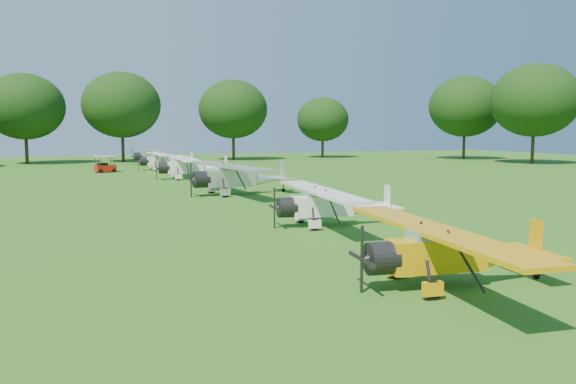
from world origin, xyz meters
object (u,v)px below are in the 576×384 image
object	(u,v)px
aircraft_2	(450,249)
aircraft_5	(191,165)
aircraft_4	(237,175)
aircraft_6	(165,159)
aircraft_7	(156,155)
golf_cart	(105,167)
aircraft_3	(331,202)

from	to	relation	value
aircraft_2	aircraft_5	xyz separation A→B (m)	(0.81, 38.90, 0.17)
aircraft_2	aircraft_4	xyz separation A→B (m)	(1.11, 24.94, 0.26)
aircraft_4	aircraft_5	bearing A→B (deg)	85.84
aircraft_6	aircraft_7	xyz separation A→B (m)	(0.84, 11.66, 0.05)
aircraft_4	aircraft_7	xyz separation A→B (m)	(0.38, 38.97, -0.10)
aircraft_4	aircraft_5	size ratio (longest dim) A/B	1.07
aircraft_5	golf_cart	bearing A→B (deg)	124.11
aircraft_3	aircraft_5	bearing A→B (deg)	97.58
aircraft_5	golf_cart	world-z (taller)	aircraft_5
aircraft_4	golf_cart	world-z (taller)	aircraft_4
aircraft_4	aircraft_5	xyz separation A→B (m)	(-0.29, 13.96, -0.09)
aircraft_2	aircraft_6	distance (m)	52.26
aircraft_3	aircraft_4	xyz separation A→B (m)	(-0.32, 14.29, 0.25)
aircraft_2	aircraft_4	world-z (taller)	aircraft_4
aircraft_4	aircraft_2	bearing A→B (deg)	-97.91
aircraft_4	aircraft_6	size ratio (longest dim) A/B	1.13
aircraft_4	aircraft_7	world-z (taller)	aircraft_4
aircraft_4	aircraft_7	bearing A→B (deg)	84.08
aircraft_2	aircraft_3	world-z (taller)	aircraft_3
aircraft_2	golf_cart	bearing A→B (deg)	104.12
aircraft_6	aircraft_2	bearing A→B (deg)	-92.00
aircraft_2	aircraft_4	size ratio (longest dim) A/B	0.81
aircraft_6	aircraft_5	bearing A→B (deg)	-90.56
aircraft_6	aircraft_7	bearing A→B (deg)	84.57
aircraft_4	aircraft_5	world-z (taller)	aircraft_4
aircraft_4	golf_cart	size ratio (longest dim) A/B	5.02
aircraft_5	aircraft_6	bearing A→B (deg)	94.18
aircraft_4	golf_cart	bearing A→B (deg)	100.34
aircraft_6	golf_cart	bearing A→B (deg)	-167.03
aircraft_2	aircraft_7	xyz separation A→B (m)	(1.49, 63.91, 0.16)
aircraft_3	aircraft_7	bearing A→B (deg)	96.28
aircraft_3	aircraft_6	world-z (taller)	aircraft_6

